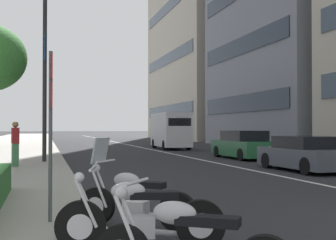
{
  "coord_description": "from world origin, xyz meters",
  "views": [
    {
      "loc": [
        -4.6,
        7.67,
        1.64
      ],
      "look_at": [
        15.77,
        2.09,
        1.99
      ],
      "focal_mm": 48.38,
      "sensor_mm": 36.0,
      "label": 1
    }
  ],
  "objects_px": {
    "parking_sign_by_curb": "(51,115)",
    "street_lamp_with_banners": "(54,52)",
    "pedestrian_on_plaza": "(15,144)",
    "motorcycle_nearest_camera": "(139,218)",
    "motorcycle_second_in_row": "(134,201)",
    "car_lead_in_lane": "(243,145)",
    "car_far_down_avenue": "(305,154)",
    "delivery_van_ahead": "(171,130)"
  },
  "relations": [
    {
      "from": "parking_sign_by_curb",
      "to": "street_lamp_with_banners",
      "type": "height_order",
      "value": "street_lamp_with_banners"
    },
    {
      "from": "parking_sign_by_curb",
      "to": "pedestrian_on_plaza",
      "type": "relative_size",
      "value": 1.57
    },
    {
      "from": "motorcycle_nearest_camera",
      "to": "motorcycle_second_in_row",
      "type": "distance_m",
      "value": 1.39
    },
    {
      "from": "motorcycle_nearest_camera",
      "to": "car_lead_in_lane",
      "type": "distance_m",
      "value": 18.28
    },
    {
      "from": "motorcycle_nearest_camera",
      "to": "car_lead_in_lane",
      "type": "xyz_separation_m",
      "value": [
        15.98,
        -8.88,
        0.27
      ]
    },
    {
      "from": "car_far_down_avenue",
      "to": "pedestrian_on_plaza",
      "type": "height_order",
      "value": "pedestrian_on_plaza"
    },
    {
      "from": "car_lead_in_lane",
      "to": "pedestrian_on_plaza",
      "type": "bearing_deg",
      "value": 107.16
    },
    {
      "from": "car_far_down_avenue",
      "to": "street_lamp_with_banners",
      "type": "bearing_deg",
      "value": 58.4
    },
    {
      "from": "motorcycle_second_in_row",
      "to": "pedestrian_on_plaza",
      "type": "xyz_separation_m",
      "value": [
        10.96,
        2.49,
        0.59
      ]
    },
    {
      "from": "motorcycle_nearest_camera",
      "to": "street_lamp_with_banners",
      "type": "bearing_deg",
      "value": -74.28
    },
    {
      "from": "motorcycle_nearest_camera",
      "to": "delivery_van_ahead",
      "type": "distance_m",
      "value": 28.32
    },
    {
      "from": "parking_sign_by_curb",
      "to": "street_lamp_with_banners",
      "type": "xyz_separation_m",
      "value": [
        13.14,
        -0.32,
        3.13
      ]
    },
    {
      "from": "car_lead_in_lane",
      "to": "parking_sign_by_curb",
      "type": "bearing_deg",
      "value": 144.53
    },
    {
      "from": "car_lead_in_lane",
      "to": "delivery_van_ahead",
      "type": "xyz_separation_m",
      "value": [
        11.16,
        0.84,
        0.76
      ]
    },
    {
      "from": "motorcycle_nearest_camera",
      "to": "motorcycle_second_in_row",
      "type": "relative_size",
      "value": 1.3
    },
    {
      "from": "car_lead_in_lane",
      "to": "parking_sign_by_curb",
      "type": "height_order",
      "value": "parking_sign_by_curb"
    },
    {
      "from": "car_far_down_avenue",
      "to": "street_lamp_with_banners",
      "type": "xyz_separation_m",
      "value": [
        5.43,
        9.1,
        4.34
      ]
    },
    {
      "from": "motorcycle_second_in_row",
      "to": "delivery_van_ahead",
      "type": "bearing_deg",
      "value": -69.38
    },
    {
      "from": "motorcycle_nearest_camera",
      "to": "motorcycle_second_in_row",
      "type": "bearing_deg",
      "value": -85.41
    },
    {
      "from": "car_lead_in_lane",
      "to": "pedestrian_on_plaza",
      "type": "xyz_separation_m",
      "value": [
        -3.64,
        11.17,
        0.33
      ]
    },
    {
      "from": "motorcycle_nearest_camera",
      "to": "street_lamp_with_banners",
      "type": "distance_m",
      "value": 15.32
    },
    {
      "from": "delivery_van_ahead",
      "to": "pedestrian_on_plaza",
      "type": "xyz_separation_m",
      "value": [
        -14.8,
        10.33,
        -0.43
      ]
    },
    {
      "from": "parking_sign_by_curb",
      "to": "pedestrian_on_plaza",
      "type": "height_order",
      "value": "parking_sign_by_curb"
    },
    {
      "from": "motorcycle_second_in_row",
      "to": "parking_sign_by_curb",
      "type": "height_order",
      "value": "parking_sign_by_curb"
    },
    {
      "from": "delivery_van_ahead",
      "to": "parking_sign_by_curb",
      "type": "height_order",
      "value": "parking_sign_by_curb"
    },
    {
      "from": "car_lead_in_lane",
      "to": "motorcycle_nearest_camera",
      "type": "bearing_deg",
      "value": 150.06
    },
    {
      "from": "motorcycle_nearest_camera",
      "to": "street_lamp_with_banners",
      "type": "height_order",
      "value": "street_lamp_with_banners"
    },
    {
      "from": "car_far_down_avenue",
      "to": "parking_sign_by_curb",
      "type": "relative_size",
      "value": 1.58
    },
    {
      "from": "motorcycle_second_in_row",
      "to": "delivery_van_ahead",
      "type": "height_order",
      "value": "delivery_van_ahead"
    },
    {
      "from": "motorcycle_nearest_camera",
      "to": "street_lamp_with_banners",
      "type": "relative_size",
      "value": 0.28
    },
    {
      "from": "motorcycle_second_in_row",
      "to": "pedestrian_on_plaza",
      "type": "distance_m",
      "value": 11.26
    },
    {
      "from": "street_lamp_with_banners",
      "to": "pedestrian_on_plaza",
      "type": "bearing_deg",
      "value": 146.77
    },
    {
      "from": "delivery_van_ahead",
      "to": "pedestrian_on_plaza",
      "type": "bearing_deg",
      "value": 146.68
    },
    {
      "from": "motorcycle_second_in_row",
      "to": "car_lead_in_lane",
      "type": "relative_size",
      "value": 0.37
    },
    {
      "from": "motorcycle_nearest_camera",
      "to": "street_lamp_with_banners",
      "type": "xyz_separation_m",
      "value": [
        14.61,
        0.8,
        4.54
      ]
    },
    {
      "from": "parking_sign_by_curb",
      "to": "motorcycle_nearest_camera",
      "type": "bearing_deg",
      "value": -142.74
    },
    {
      "from": "motorcycle_nearest_camera",
      "to": "parking_sign_by_curb",
      "type": "bearing_deg",
      "value": -40.17
    },
    {
      "from": "delivery_van_ahead",
      "to": "street_lamp_with_banners",
      "type": "height_order",
      "value": "street_lamp_with_banners"
    },
    {
      "from": "parking_sign_by_curb",
      "to": "street_lamp_with_banners",
      "type": "relative_size",
      "value": 0.34
    },
    {
      "from": "parking_sign_by_curb",
      "to": "car_far_down_avenue",
      "type": "bearing_deg",
      "value": -50.69
    },
    {
      "from": "car_lead_in_lane",
      "to": "street_lamp_with_banners",
      "type": "bearing_deg",
      "value": 97.15
    },
    {
      "from": "car_far_down_avenue",
      "to": "delivery_van_ahead",
      "type": "relative_size",
      "value": 0.78
    }
  ]
}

